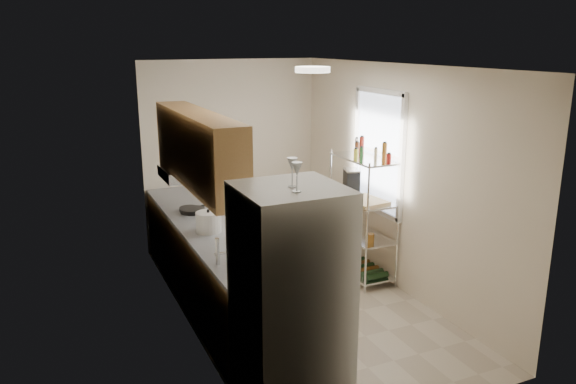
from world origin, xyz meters
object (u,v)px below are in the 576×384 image
at_px(cutting_board, 365,201).
at_px(espresso_machine, 351,180).
at_px(frying_pan_large, 193,211).
at_px(rice_cooker, 209,222).
at_px(refrigerator, 290,303).

xyz_separation_m(cutting_board, espresso_machine, (0.09, 0.47, 0.13)).
distance_m(frying_pan_large, espresso_machine, 1.99).
xyz_separation_m(frying_pan_large, cutting_board, (1.86, -0.78, 0.10)).
height_order(cutting_board, espresso_machine, espresso_machine).
relative_size(rice_cooker, cutting_board, 0.54).
xyz_separation_m(refrigerator, cutting_board, (1.81, 1.85, 0.11)).
relative_size(frying_pan_large, cutting_board, 0.58).
height_order(frying_pan_large, cutting_board, cutting_board).
bearing_deg(cutting_board, frying_pan_large, 157.31).
xyz_separation_m(rice_cooker, cutting_board, (1.89, -0.04, 0.02)).
relative_size(refrigerator, frying_pan_large, 6.43).
bearing_deg(refrigerator, frying_pan_large, 91.15).
distance_m(rice_cooker, cutting_board, 1.89).
bearing_deg(espresso_machine, refrigerator, -111.91).
bearing_deg(rice_cooker, frying_pan_large, 88.14).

